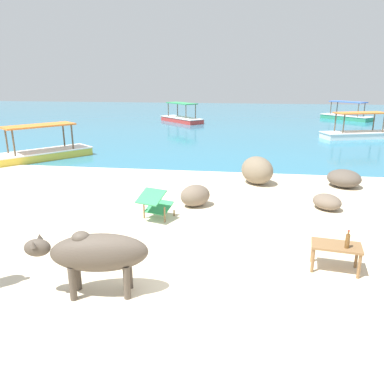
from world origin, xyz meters
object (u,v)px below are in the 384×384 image
(low_bench_table, at_px, (336,249))
(deck_chair_far, at_px, (155,203))
(cow, at_px, (96,253))
(boat_white, at_px, (358,133))
(boat_yellow, at_px, (42,152))
(boat_green, at_px, (346,116))
(bottle, at_px, (347,241))
(boat_red, at_px, (182,118))

(low_bench_table, height_order, deck_chair_far, deck_chair_far)
(cow, bearing_deg, boat_white, -126.59)
(low_bench_table, height_order, boat_yellow, boat_yellow)
(deck_chair_far, bearing_deg, boat_green, -4.63)
(boat_green, bearing_deg, boat_yellow, 93.10)
(boat_yellow, bearing_deg, bottle, -89.45)
(low_bench_table, height_order, bottle, bottle)
(boat_red, distance_m, boat_white, 11.48)
(deck_chair_far, relative_size, boat_yellow, 0.25)
(cow, xyz_separation_m, boat_green, (9.06, 24.36, -0.39))
(boat_white, bearing_deg, boat_red, -47.69)
(boat_yellow, bearing_deg, boat_red, 25.40)
(boat_green, bearing_deg, low_bench_table, 122.50)
(boat_yellow, bearing_deg, deck_chair_far, -94.81)
(boat_white, bearing_deg, boat_yellow, 9.61)
(boat_green, xyz_separation_m, boat_white, (-1.49, -8.76, 0.00))
(low_bench_table, xyz_separation_m, bottle, (0.13, -0.09, 0.19))
(low_bench_table, xyz_separation_m, boat_yellow, (-9.10, 7.38, -0.12))
(bottle, xyz_separation_m, boat_green, (5.45, 23.25, -0.31))
(cow, height_order, boat_white, boat_white)
(low_bench_table, relative_size, boat_red, 0.24)
(cow, height_order, boat_green, boat_green)
(deck_chair_far, distance_m, boat_red, 18.42)
(low_bench_table, height_order, boat_red, boat_red)
(bottle, distance_m, boat_yellow, 11.88)
(low_bench_table, xyz_separation_m, boat_red, (-5.92, 20.01, -0.12))
(boat_red, bearing_deg, boat_yellow, -57.87)
(boat_green, bearing_deg, deck_chair_far, 113.36)
(boat_white, bearing_deg, deck_chair_far, 41.06)
(boat_red, distance_m, boat_yellow, 13.03)
(cow, bearing_deg, boat_red, -94.14)
(deck_chair_far, bearing_deg, boat_white, -12.51)
(bottle, distance_m, deck_chair_far, 3.96)
(low_bench_table, distance_m, boat_green, 23.81)
(deck_chair_far, relative_size, boat_green, 0.26)
(bottle, distance_m, boat_white, 15.02)
(cow, height_order, deck_chair_far, cow)
(boat_white, bearing_deg, low_bench_table, 55.76)
(bottle, height_order, boat_green, boat_green)
(boat_red, height_order, boat_yellow, same)
(cow, xyz_separation_m, boat_red, (-2.44, 21.22, -0.39))
(boat_green, height_order, boat_yellow, same)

